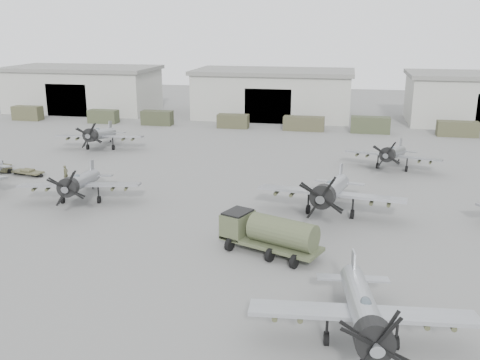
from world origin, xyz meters
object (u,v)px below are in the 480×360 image
object	(u,v)px
ground_crew	(66,173)
fuel_tanker	(270,232)
aircraft_far_1	(393,153)
tug_trailer	(12,169)
aircraft_far_0	(99,134)
aircraft_near_2	(363,311)
aircraft_mid_2	(331,191)
aircraft_mid_1	(79,183)

from	to	relation	value
ground_crew	fuel_tanker	bearing A→B (deg)	-105.83
aircraft_far_1	tug_trailer	bearing A→B (deg)	-151.89
ground_crew	tug_trailer	bearing A→B (deg)	93.13
aircraft_far_0	fuel_tanker	bearing A→B (deg)	-54.95
aircraft_far_0	ground_crew	xyz separation A→B (m)	(3.05, -14.91, -1.28)
aircraft_far_0	fuel_tanker	world-z (taller)	aircraft_far_0
ground_crew	aircraft_far_0	bearing A→B (deg)	26.34
aircraft_near_2	tug_trailer	xyz separation A→B (m)	(-39.28, 27.60, -1.75)
aircraft_mid_2	tug_trailer	distance (m)	37.55
aircraft_mid_1	aircraft_far_1	bearing A→B (deg)	18.73
aircraft_far_0	tug_trailer	distance (m)	14.21
aircraft_near_2	aircraft_far_0	xyz separation A→B (m)	(-34.66, 40.93, -0.07)
aircraft_far_1	ground_crew	distance (m)	37.69
tug_trailer	ground_crew	size ratio (longest dim) A/B	3.72
aircraft_near_2	aircraft_far_1	world-z (taller)	aircraft_near_2
aircraft_far_1	tug_trailer	xyz separation A→B (m)	(-43.42, -10.28, -1.56)
aircraft_mid_1	tug_trailer	distance (m)	15.50
aircraft_far_0	aircraft_far_1	size ratio (longest dim) A/B	1.06
aircraft_mid_1	aircraft_far_0	bearing A→B (deg)	98.20
aircraft_mid_1	aircraft_far_1	distance (m)	35.75
aircraft_far_0	ground_crew	size ratio (longest dim) A/B	6.78
aircraft_mid_1	ground_crew	size ratio (longest dim) A/B	6.61
aircraft_mid_1	aircraft_far_1	xyz separation A→B (m)	(30.49, 18.67, -0.07)
tug_trailer	aircraft_mid_1	bearing A→B (deg)	-21.78
aircraft_mid_1	aircraft_far_1	world-z (taller)	aircraft_mid_1
aircraft_mid_2	tug_trailer	xyz separation A→B (m)	(-36.80, 7.24, -1.94)
aircraft_near_2	aircraft_mid_1	world-z (taller)	aircraft_near_2
aircraft_far_0	aircraft_mid_1	bearing A→B (deg)	-77.35
aircraft_far_0	ground_crew	world-z (taller)	aircraft_far_0
aircraft_mid_2	aircraft_far_1	size ratio (longest dim) A/B	1.19
aircraft_far_1	ground_crew	bearing A→B (deg)	-146.85
aircraft_mid_2	aircraft_far_1	bearing A→B (deg)	76.83
aircraft_near_2	aircraft_mid_1	distance (m)	32.61
aircraft_mid_2	ground_crew	bearing A→B (deg)	176.54
aircraft_mid_2	tug_trailer	world-z (taller)	aircraft_mid_2
tug_trailer	aircraft_mid_2	bearing A→B (deg)	0.06
aircraft_far_0	tug_trailer	xyz separation A→B (m)	(-4.62, -13.33, -1.68)
aircraft_mid_2	aircraft_far_0	distance (m)	38.19
aircraft_mid_2	aircraft_far_0	xyz separation A→B (m)	(-32.18, 20.57, -0.26)
aircraft_near_2	fuel_tanker	xyz separation A→B (m)	(-6.67, 11.27, -0.50)
fuel_tanker	ground_crew	distance (m)	28.99
aircraft_near_2	fuel_tanker	bearing A→B (deg)	115.09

